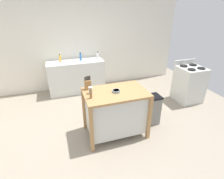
{
  "coord_description": "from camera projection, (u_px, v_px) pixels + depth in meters",
  "views": [
    {
      "loc": [
        -0.77,
        -2.75,
        2.28
      ],
      "look_at": [
        0.16,
        0.07,
        0.84
      ],
      "focal_mm": 28.46,
      "sensor_mm": 36.0,
      "label": 1
    }
  ],
  "objects": [
    {
      "name": "sink_counter",
      "position": [
        76.0,
        76.0,
        4.98
      ],
      "size": [
        1.51,
        0.6,
        0.89
      ],
      "color": "silver",
      "rests_on": "ground"
    },
    {
      "name": "drinking_cup",
      "position": [
        91.0,
        90.0,
        3.01
      ],
      "size": [
        0.07,
        0.07,
        0.12
      ],
      "color": "silver",
      "rests_on": "kitchen_island"
    },
    {
      "name": "trash_bin",
      "position": [
        151.0,
        110.0,
        3.64
      ],
      "size": [
        0.36,
        0.28,
        0.63
      ],
      "color": "slate",
      "rests_on": "ground"
    },
    {
      "name": "kitchen_island",
      "position": [
        115.0,
        111.0,
        3.27
      ],
      "size": [
        1.11,
        0.72,
        0.89
      ],
      "color": "#AD7F4C",
      "rests_on": "ground"
    },
    {
      "name": "ground_plane",
      "position": [
        105.0,
        130.0,
        3.55
      ],
      "size": [
        6.84,
        6.84,
        0.0
      ],
      "primitive_type": "plane",
      "color": "gray",
      "rests_on": "ground"
    },
    {
      "name": "pepper_grinder",
      "position": [
        91.0,
        93.0,
        2.85
      ],
      "size": [
        0.04,
        0.04,
        0.2
      ],
      "color": "olive",
      "rests_on": "kitchen_island"
    },
    {
      "name": "bottle_spray_cleaner",
      "position": [
        81.0,
        57.0,
        4.8
      ],
      "size": [
        0.05,
        0.05,
        0.22
      ],
      "color": "blue",
      "rests_on": "sink_counter"
    },
    {
      "name": "bowl_ceramic_wide",
      "position": [
        116.0,
        91.0,
        3.08
      ],
      "size": [
        0.13,
        0.13,
        0.04
      ],
      "color": "gray",
      "rests_on": "kitchen_island"
    },
    {
      "name": "wall_back",
      "position": [
        81.0,
        43.0,
        4.98
      ],
      "size": [
        5.84,
        0.1,
        2.6
      ],
      "primitive_type": "cube",
      "color": "silver",
      "rests_on": "ground"
    },
    {
      "name": "sink_faucet",
      "position": [
        74.0,
        56.0,
        4.86
      ],
      "size": [
        0.02,
        0.02,
        0.22
      ],
      "color": "#B7BCC1",
      "rests_on": "sink_counter"
    },
    {
      "name": "knife_block",
      "position": [
        88.0,
        84.0,
        3.16
      ],
      "size": [
        0.11,
        0.09,
        0.25
      ],
      "color": "#9E7042",
      "rests_on": "kitchen_island"
    },
    {
      "name": "stove",
      "position": [
        189.0,
        84.0,
        4.49
      ],
      "size": [
        0.6,
        0.6,
        1.01
      ],
      "color": "silver",
      "rests_on": "ground"
    },
    {
      "name": "bottle_dish_soap",
      "position": [
        60.0,
        58.0,
        4.67
      ],
      "size": [
        0.05,
        0.05,
        0.21
      ],
      "color": "yellow",
      "rests_on": "sink_counter"
    },
    {
      "name": "bottle_hand_soap",
      "position": [
        98.0,
        55.0,
        4.98
      ],
      "size": [
        0.07,
        0.07,
        0.2
      ],
      "color": "white",
      "rests_on": "sink_counter"
    }
  ]
}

